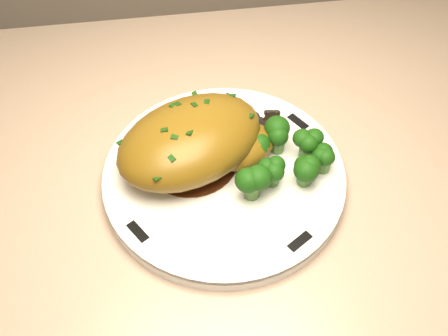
{
  "coord_description": "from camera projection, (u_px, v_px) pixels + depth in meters",
  "views": [
    {
      "loc": [
        0.41,
        1.21,
        1.51
      ],
      "look_at": [
        0.47,
        1.63,
        0.97
      ],
      "focal_mm": 45.0,
      "sensor_mm": 36.0,
      "label": 1
    }
  ],
  "objects": [
    {
      "name": "rim_accent_0",
      "position": [
        298.0,
        122.0,
        0.74
      ],
      "size": [
        0.03,
        0.03,
        0.0
      ],
      "primitive_type": "cube",
      "rotation": [
        0.0,
        0.0,
        2.15
      ],
      "color": "black",
      "rests_on": "plate"
    },
    {
      "name": "broccoli_florets",
      "position": [
        285.0,
        159.0,
        0.67
      ],
      "size": [
        0.12,
        0.09,
        0.04
      ],
      "rotation": [
        0.0,
        0.0,
        -0.24
      ],
      "color": "#4D7A33",
      "rests_on": "plate"
    },
    {
      "name": "counter",
      "position": [
        31.0,
        333.0,
        1.07
      ],
      "size": [
        2.18,
        0.72,
        1.06
      ],
      "color": "brown",
      "rests_on": "ground"
    },
    {
      "name": "rim_accent_2",
      "position": [
        138.0,
        232.0,
        0.64
      ],
      "size": [
        0.03,
        0.03,
        0.0
      ],
      "primitive_type": "cube",
      "rotation": [
        0.0,
        0.0,
        5.29
      ],
      "color": "black",
      "rests_on": "plate"
    },
    {
      "name": "plate",
      "position": [
        224.0,
        178.0,
        0.7
      ],
      "size": [
        0.35,
        0.35,
        0.02
      ],
      "primitive_type": "cylinder",
      "rotation": [
        0.0,
        0.0,
        0.22
      ],
      "color": "white",
      "rests_on": "counter"
    },
    {
      "name": "gravy_pool",
      "position": [
        191.0,
        160.0,
        0.7
      ],
      "size": [
        0.12,
        0.12,
        0.0
      ],
      "primitive_type": "cylinder",
      "color": "#3D190B",
      "rests_on": "plate"
    },
    {
      "name": "rim_accent_3",
      "position": [
        300.0,
        242.0,
        0.63
      ],
      "size": [
        0.03,
        0.03,
        0.0
      ],
      "primitive_type": "cube",
      "rotation": [
        0.0,
        0.0,
        6.86
      ],
      "color": "black",
      "rests_on": "plate"
    },
    {
      "name": "rim_accent_1",
      "position": [
        160.0,
        115.0,
        0.75
      ],
      "size": [
        0.03,
        0.03,
        0.0
      ],
      "primitive_type": "cube",
      "rotation": [
        0.0,
        0.0,
        3.72
      ],
      "color": "black",
      "rests_on": "plate"
    },
    {
      "name": "chicken_breast",
      "position": [
        196.0,
        142.0,
        0.67
      ],
      "size": [
        0.23,
        0.19,
        0.07
      ],
      "rotation": [
        0.0,
        0.0,
        0.44
      ],
      "color": "brown",
      "rests_on": "plate"
    },
    {
      "name": "mushroom_pile",
      "position": [
        237.0,
        131.0,
        0.72
      ],
      "size": [
        0.1,
        0.08,
        0.03
      ],
      "color": "black",
      "rests_on": "plate"
    }
  ]
}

